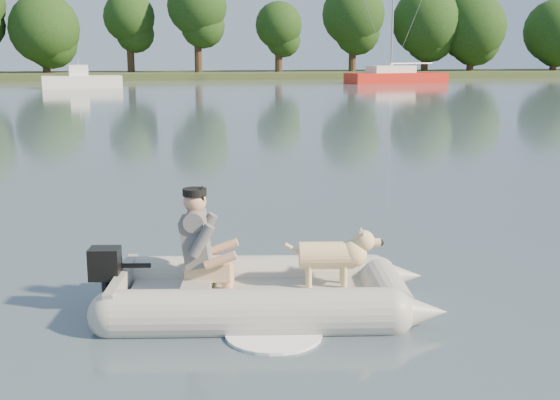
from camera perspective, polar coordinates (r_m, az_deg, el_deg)
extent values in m
plane|color=slate|center=(6.49, 1.15, -9.39)|extent=(160.00, 160.00, 0.00)
cube|color=#47512D|center=(67.96, -9.90, 9.92)|extent=(160.00, 12.00, 0.70)
cylinder|color=#332316|center=(67.81, -18.46, 10.52)|extent=(0.70, 0.70, 2.94)
sphere|color=#244517|center=(67.83, -18.63, 13.07)|extent=(6.27, 6.27, 6.27)
cylinder|color=#332316|center=(67.88, -12.03, 11.17)|extent=(0.70, 0.70, 3.67)
sphere|color=#244517|center=(67.96, -12.17, 14.36)|extent=(4.69, 4.69, 4.69)
cylinder|color=#332316|center=(66.26, -6.66, 11.60)|extent=(0.70, 0.70, 4.29)
sphere|color=#244517|center=(66.39, -6.76, 15.41)|extent=(5.43, 5.43, 5.43)
cylinder|color=#332316|center=(67.52, -0.11, 11.23)|extent=(0.70, 0.70, 3.21)
sphere|color=#244517|center=(67.57, -0.11, 14.03)|extent=(4.41, 4.41, 4.41)
cylinder|color=#332316|center=(69.87, 5.90, 11.49)|extent=(0.70, 0.70, 3.94)
sphere|color=#244517|center=(69.97, 5.97, 14.80)|extent=(6.03, 6.03, 6.03)
cylinder|color=#332316|center=(72.65, 11.67, 11.15)|extent=(0.70, 0.70, 3.52)
sphere|color=#244517|center=(72.71, 11.79, 14.00)|extent=(6.68, 6.68, 6.68)
cylinder|color=#332316|center=(74.39, 15.20, 10.88)|extent=(0.70, 0.70, 3.21)
sphere|color=#244517|center=(74.43, 15.34, 13.42)|extent=(6.79, 6.79, 6.79)
cylinder|color=#332316|center=(78.46, 21.32, 10.43)|extent=(0.70, 0.70, 2.96)
sphere|color=#244517|center=(78.49, 21.49, 12.65)|extent=(6.40, 6.40, 6.40)
cube|color=red|center=(57.47, 9.43, 9.66)|extent=(8.47, 3.87, 1.02)
cube|color=white|center=(57.19, 9.01, 10.43)|extent=(3.84, 2.45, 0.61)
cylinder|color=#A5A5AA|center=(57.29, 9.17, 15.28)|extent=(0.16, 0.16, 10.20)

